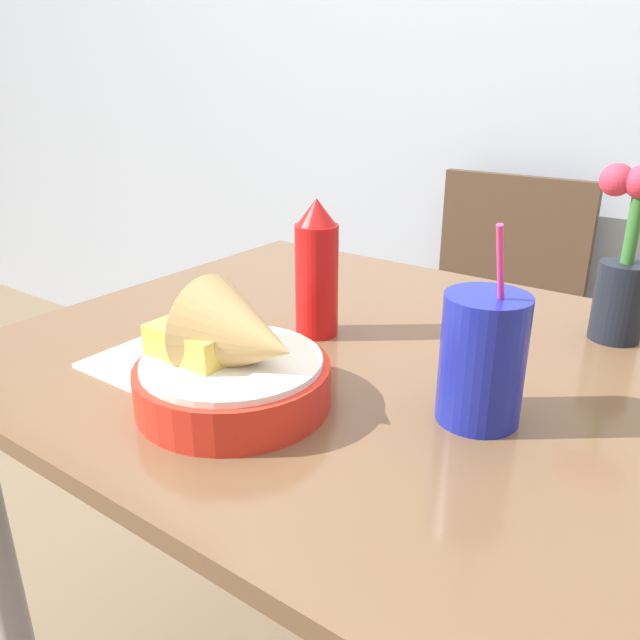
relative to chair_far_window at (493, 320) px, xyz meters
The scene contains 8 objects.
wall_window 0.81m from the chair_far_window, 64.06° to the left, with size 7.00×0.06×2.60m.
dining_table 0.86m from the chair_far_window, 83.25° to the right, with size 0.96×0.84×0.77m.
chair_far_window is the anchor object (origin of this frame).
food_basket 1.11m from the chair_far_window, 85.52° to the right, with size 0.23×0.23×0.15m.
ketchup_bottle 0.90m from the chair_far_window, 88.22° to the right, with size 0.06×0.06×0.20m.
drink_cup 1.03m from the chair_far_window, 71.02° to the right, with size 0.09×0.09×0.23m.
flower_vase 0.80m from the chair_far_window, 56.64° to the right, with size 0.11×0.07×0.25m.
napkin 1.08m from the chair_far_window, 94.22° to the right, with size 0.18×0.14×0.01m.
Camera 1 is at (0.44, -0.68, 1.13)m, focal length 35.00 mm.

